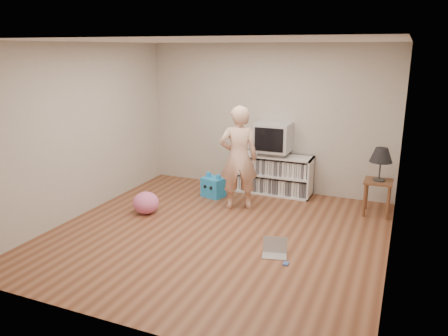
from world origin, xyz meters
TOP-DOWN VIEW (x-y plane):
  - ground at (0.00, 0.00)m, footprint 4.50×4.50m
  - walls at (0.00, 0.00)m, footprint 4.52×4.52m
  - ceiling at (0.00, 0.00)m, footprint 4.50×4.50m
  - media_unit at (0.19, 2.04)m, footprint 1.40×0.45m
  - dvd_deck at (0.19, 2.02)m, footprint 0.45×0.35m
  - crt_tv at (0.19, 2.02)m, footprint 0.60×0.53m
  - side_table at (1.99, 1.65)m, footprint 0.42×0.42m
  - table_lamp at (1.99, 1.65)m, footprint 0.34×0.34m
  - person at (-0.09, 1.08)m, footprint 0.72×0.62m
  - laptop at (0.93, -0.29)m, footprint 0.35×0.31m
  - playing_cards at (1.13, -0.49)m, footprint 0.07×0.09m
  - plush_blue at (-0.69, 1.43)m, footprint 0.42×0.37m
  - plush_pink at (-1.34, 0.29)m, footprint 0.41×0.41m

SIDE VIEW (x-z plane):
  - ground at x=0.00m, z-range 0.00..0.00m
  - playing_cards at x=1.13m, z-range 0.00..0.02m
  - laptop at x=0.93m, z-range -0.05..0.16m
  - plush_pink at x=-1.34m, z-range 0.00..0.35m
  - plush_blue at x=-0.69m, z-range -0.03..0.39m
  - media_unit at x=0.19m, z-range 0.00..0.70m
  - side_table at x=1.99m, z-range 0.14..0.69m
  - dvd_deck at x=0.19m, z-range 0.70..0.77m
  - person at x=-0.09m, z-range 0.00..1.67m
  - table_lamp at x=1.99m, z-range 0.68..1.20m
  - crt_tv at x=0.19m, z-range 0.77..1.27m
  - walls at x=0.00m, z-range 0.00..2.60m
  - ceiling at x=0.00m, z-range 2.60..2.60m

